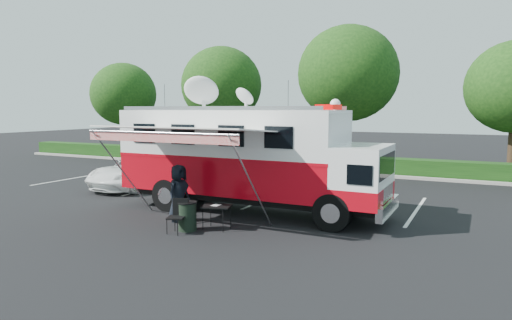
{
  "coord_description": "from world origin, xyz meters",
  "views": [
    {
      "loc": [
        7.67,
        -14.74,
        3.84
      ],
      "look_at": [
        0.0,
        0.5,
        1.9
      ],
      "focal_mm": 32.0,
      "sensor_mm": 36.0,
      "label": 1
    }
  ],
  "objects_px": {
    "command_truck": "(248,157)",
    "trash_bin": "(187,216)",
    "white_suv": "(141,187)",
    "folding_table": "(217,207)"
  },
  "relations": [
    {
      "from": "white_suv",
      "to": "trash_bin",
      "type": "bearing_deg",
      "value": -38.33
    },
    {
      "from": "command_truck",
      "to": "folding_table",
      "type": "distance_m",
      "value": 2.95
    },
    {
      "from": "command_truck",
      "to": "trash_bin",
      "type": "relative_size",
      "value": 10.92
    },
    {
      "from": "command_truck",
      "to": "white_suv",
      "type": "distance_m",
      "value": 7.88
    },
    {
      "from": "command_truck",
      "to": "trash_bin",
      "type": "xyz_separation_m",
      "value": [
        -0.5,
        -3.16,
        -1.6
      ]
    },
    {
      "from": "white_suv",
      "to": "trash_bin",
      "type": "height_order",
      "value": "trash_bin"
    },
    {
      "from": "white_suv",
      "to": "folding_table",
      "type": "distance_m",
      "value": 9.03
    },
    {
      "from": "command_truck",
      "to": "white_suv",
      "type": "bearing_deg",
      "value": 161.27
    },
    {
      "from": "command_truck",
      "to": "trash_bin",
      "type": "height_order",
      "value": "command_truck"
    },
    {
      "from": "white_suv",
      "to": "folding_table",
      "type": "xyz_separation_m",
      "value": [
        7.45,
        -5.05,
        0.72
      ]
    }
  ]
}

